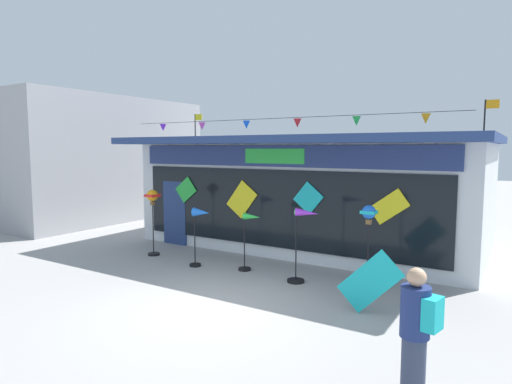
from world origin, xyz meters
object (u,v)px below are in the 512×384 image
at_px(wind_spinner_left, 200,223).
at_px(wind_spinner_far_left, 153,204).
at_px(wind_spinner_center_left, 249,233).
at_px(person_near_camera, 416,335).
at_px(wind_spinner_center_right, 303,237).
at_px(display_kite_on_ground, 370,281).
at_px(wind_spinner_right, 368,232).
at_px(kite_shop_building, 311,190).

bearing_deg(wind_spinner_left, wind_spinner_far_left, 171.90).
height_order(wind_spinner_left, wind_spinner_center_left, wind_spinner_left).
height_order(wind_spinner_far_left, person_near_camera, wind_spinner_far_left).
relative_size(wind_spinner_center_right, display_kite_on_ground, 1.53).
relative_size(wind_spinner_far_left, wind_spinner_left, 1.22).
height_order(wind_spinner_center_left, display_kite_on_ground, wind_spinner_center_left).
height_order(wind_spinner_far_left, display_kite_on_ground, wind_spinner_far_left).
distance_m(wind_spinner_far_left, person_near_camera, 8.76).
height_order(wind_spinner_center_right, wind_spinner_right, wind_spinner_right).
relative_size(wind_spinner_center_right, wind_spinner_right, 0.91).
height_order(person_near_camera, display_kite_on_ground, person_near_camera).
distance_m(wind_spinner_right, person_near_camera, 4.07).
xyz_separation_m(kite_shop_building, wind_spinner_center_right, (1.59, -3.89, -0.63)).
relative_size(wind_spinner_left, wind_spinner_center_right, 0.90).
relative_size(wind_spinner_far_left, wind_spinner_right, 1.00).
bearing_deg(display_kite_on_ground, wind_spinner_right, 109.88).
bearing_deg(wind_spinner_center_right, wind_spinner_right, 3.72).
distance_m(kite_shop_building, wind_spinner_center_right, 4.25).
xyz_separation_m(wind_spinner_center_left, wind_spinner_right, (3.00, -0.10, 0.35)).
xyz_separation_m(wind_spinner_left, person_near_camera, (5.99, -3.40, -0.27)).
relative_size(kite_shop_building, wind_spinner_center_left, 7.18).
height_order(kite_shop_building, display_kite_on_ground, kite_shop_building).
bearing_deg(wind_spinner_far_left, person_near_camera, -24.88).
relative_size(wind_spinner_far_left, wind_spinner_center_right, 1.10).
xyz_separation_m(kite_shop_building, person_near_camera, (4.78, -7.46, -0.82)).
height_order(wind_spinner_center_right, person_near_camera, wind_spinner_center_right).
height_order(wind_spinner_center_left, wind_spinner_right, wind_spinner_right).
height_order(kite_shop_building, wind_spinner_center_left, kite_shop_building).
distance_m(wind_spinner_center_right, person_near_camera, 4.79).
xyz_separation_m(wind_spinner_far_left, wind_spinner_center_right, (4.74, -0.11, -0.39)).
bearing_deg(wind_spinner_center_left, wind_spinner_far_left, -178.49).
bearing_deg(wind_spinner_left, wind_spinner_right, 3.56).
distance_m(person_near_camera, display_kite_on_ground, 2.95).
bearing_deg(wind_spinner_center_right, wind_spinner_left, -176.53).
height_order(kite_shop_building, wind_spinner_left, kite_shop_building).
bearing_deg(wind_spinner_left, wind_spinner_center_left, 15.97).
xyz_separation_m(wind_spinner_left, wind_spinner_center_right, (2.80, 0.17, -0.08)).
relative_size(kite_shop_building, display_kite_on_ground, 9.39).
height_order(kite_shop_building, wind_spinner_far_left, kite_shop_building).
distance_m(wind_spinner_far_left, wind_spinner_left, 1.98).
xyz_separation_m(kite_shop_building, wind_spinner_left, (-1.21, -4.06, -0.55)).
xyz_separation_m(wind_spinner_center_left, person_near_camera, (4.73, -3.76, -0.07)).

